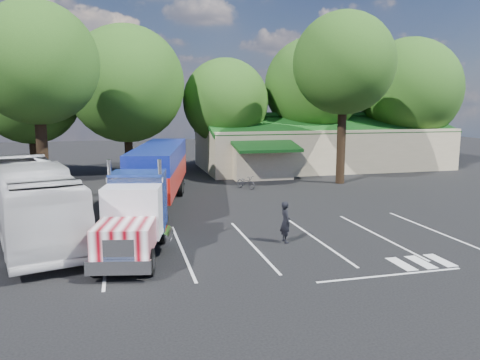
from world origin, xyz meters
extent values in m
plane|color=black|center=(0.00, 0.00, 0.00)|extent=(120.00, 120.00, 0.00)
cube|color=#BCAB8C|center=(14.00, 18.00, 2.00)|extent=(24.00, 11.00, 4.00)
cube|color=#144716|center=(14.00, 15.60, 4.50)|extent=(24.20, 6.25, 2.10)
cube|color=#144716|center=(14.00, 20.40, 4.50)|extent=(24.20, 6.25, 2.10)
cube|color=#BCAB8C|center=(6.00, 12.30, 1.40)|extent=(5.00, 2.50, 2.80)
cube|color=#144716|center=(6.00, 11.00, 2.90)|extent=(5.40, 3.19, 0.80)
cylinder|color=black|center=(-13.00, 17.80, 2.00)|extent=(0.70, 0.70, 4.00)
sphere|color=#1C4714|center=(-13.00, 17.80, 7.15)|extent=(8.40, 8.40, 8.40)
cylinder|color=black|center=(-5.00, 16.20, 2.15)|extent=(0.70, 0.70, 4.30)
sphere|color=#1C4714|center=(-5.00, 16.20, 8.05)|extent=(10.00, 10.00, 10.00)
cylinder|color=black|center=(4.00, 17.50, 1.80)|extent=(0.70, 0.70, 3.60)
sphere|color=#1C4714|center=(4.00, 17.50, 6.60)|extent=(8.00, 8.00, 8.00)
cylinder|color=black|center=(13.00, 18.00, 2.25)|extent=(0.70, 0.70, 4.50)
sphere|color=#1C4714|center=(13.00, 18.00, 8.10)|extent=(9.60, 9.60, 9.60)
cylinder|color=black|center=(23.00, 16.80, 1.95)|extent=(0.70, 0.70, 3.90)
sphere|color=#1C4714|center=(23.00, 16.80, 7.80)|extent=(10.40, 10.40, 10.40)
cylinder|color=black|center=(-10.50, 6.00, 3.00)|extent=(0.70, 0.70, 6.00)
sphere|color=#1C4714|center=(-10.50, 6.00, 8.85)|extent=(7.60, 7.60, 7.60)
cylinder|color=black|center=(11.50, 8.50, 3.25)|extent=(0.70, 0.70, 6.50)
sphere|color=#1C4714|center=(11.50, 8.50, 9.50)|extent=(8.00, 8.00, 8.00)
cube|color=black|center=(-5.19, -5.93, 0.70)|extent=(2.20, 6.58, 0.23)
cube|color=white|center=(-5.88, -9.35, 0.61)|extent=(2.33, 0.69, 0.51)
cube|color=white|center=(-5.85, -9.17, 1.16)|extent=(1.12, 0.33, 0.84)
cube|color=white|center=(-5.64, -8.12, 1.35)|extent=(2.54, 2.61, 1.07)
cube|color=silver|center=(-5.27, -6.30, 1.91)|extent=(2.58, 1.92, 2.14)
cube|color=black|center=(-5.39, -6.89, 2.38)|extent=(2.11, 0.50, 0.93)
cube|color=white|center=(-5.11, -5.52, 3.12)|extent=(2.39, 0.57, 0.23)
cube|color=#0B1651|center=(-4.94, -4.65, 2.10)|extent=(2.65, 2.29, 2.51)
cylinder|color=white|center=(-6.15, -5.26, 2.42)|extent=(0.20, 0.20, 3.17)
cylinder|color=white|center=(-4.05, -5.69, 2.42)|extent=(0.20, 0.20, 3.17)
cylinder|color=white|center=(-6.41, -5.59, 0.70)|extent=(0.90, 1.58, 0.61)
cylinder|color=white|center=(-3.94, -6.09, 0.70)|extent=(0.90, 1.58, 0.61)
cube|color=white|center=(-3.34, 3.29, 2.00)|extent=(4.73, 12.17, 1.40)
cube|color=navy|center=(-3.34, 3.29, 3.26)|extent=(4.73, 12.17, 1.12)
cube|color=black|center=(-2.57, 7.13, 0.79)|extent=(1.74, 3.42, 0.33)
cube|color=black|center=(-4.97, -1.51, 0.65)|extent=(0.13, 0.13, 1.30)
cube|color=black|center=(-3.69, -1.77, 0.65)|extent=(0.13, 0.13, 1.30)
cube|color=white|center=(-2.14, 9.23, 0.42)|extent=(2.21, 0.55, 0.11)
cylinder|color=black|center=(-6.69, -8.39, 0.51)|extent=(0.52, 1.07, 1.02)
cylinder|color=black|center=(-4.77, -8.77, 0.51)|extent=(0.52, 1.07, 1.02)
cylinder|color=black|center=(-5.84, -4.18, 0.51)|extent=(0.52, 1.07, 1.02)
cylinder|color=black|center=(-3.92, -4.57, 0.51)|extent=(0.52, 1.07, 1.02)
cylinder|color=black|center=(-5.64, -3.18, 0.51)|extent=(0.52, 1.07, 1.02)
cylinder|color=black|center=(-3.72, -3.57, 0.51)|extent=(0.52, 1.07, 1.02)
cylinder|color=black|center=(-3.67, 6.59, 0.51)|extent=(0.52, 1.07, 1.02)
cylinder|color=black|center=(-1.75, 6.20, 0.51)|extent=(0.52, 1.07, 1.02)
cylinder|color=black|center=(-3.45, 7.69, 0.51)|extent=(0.52, 1.07, 1.02)
cylinder|color=black|center=(-1.53, 7.30, 0.51)|extent=(0.52, 1.07, 1.02)
imported|color=black|center=(1.60, -6.00, 0.97)|extent=(0.47, 0.71, 1.93)
imported|color=black|center=(3.44, 7.96, 0.49)|extent=(1.48, 1.96, 0.99)
imported|color=silver|center=(-9.82, -2.24, 1.80)|extent=(6.34, 13.25, 3.60)
imported|color=#B4B6BC|center=(5.00, 14.00, 0.74)|extent=(4.75, 2.59, 1.49)
camera|label=1|loc=(-5.60, -25.81, 6.34)|focal=35.00mm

